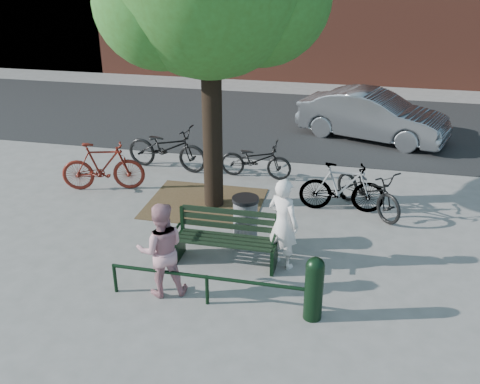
% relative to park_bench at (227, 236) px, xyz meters
% --- Properties ---
extents(ground, '(90.00, 90.00, 0.00)m').
position_rel_park_bench_xyz_m(ground, '(0.00, -0.08, -0.48)').
color(ground, gray).
rests_on(ground, ground).
extents(dirt_pit, '(2.40, 2.00, 0.02)m').
position_rel_park_bench_xyz_m(dirt_pit, '(-1.00, 2.12, -0.47)').
color(dirt_pit, brown).
rests_on(dirt_pit, ground).
extents(road, '(40.00, 7.00, 0.01)m').
position_rel_park_bench_xyz_m(road, '(0.00, 8.42, -0.47)').
color(road, black).
rests_on(road, ground).
extents(park_bench, '(1.74, 0.54, 0.97)m').
position_rel_park_bench_xyz_m(park_bench, '(0.00, 0.00, 0.00)').
color(park_bench, black).
rests_on(park_bench, ground).
extents(guard_railing, '(3.06, 0.06, 0.51)m').
position_rel_park_bench_xyz_m(guard_railing, '(0.00, -1.28, -0.08)').
color(guard_railing, black).
rests_on(guard_railing, ground).
extents(person_left, '(0.70, 0.62, 1.60)m').
position_rel_park_bench_xyz_m(person_left, '(0.95, 0.07, 0.32)').
color(person_left, silver).
rests_on(person_left, ground).
extents(person_right, '(0.92, 0.83, 1.54)m').
position_rel_park_bench_xyz_m(person_right, '(-0.75, -1.13, 0.29)').
color(person_right, '#BE828B').
rests_on(person_right, ground).
extents(bollard, '(0.27, 0.27, 1.02)m').
position_rel_park_bench_xyz_m(bollard, '(1.60, -1.27, 0.07)').
color(bollard, black).
rests_on(bollard, ground).
extents(litter_bin, '(0.48, 0.48, 0.98)m').
position_rel_park_bench_xyz_m(litter_bin, '(0.21, 0.55, 0.02)').
color(litter_bin, gray).
rests_on(litter_bin, ground).
extents(bicycle_a, '(2.16, 0.99, 1.10)m').
position_rel_park_bench_xyz_m(bicycle_a, '(-2.45, 3.86, 0.07)').
color(bicycle_a, black).
rests_on(bicycle_a, ground).
extents(bicycle_b, '(1.91, 0.98, 1.11)m').
position_rel_park_bench_xyz_m(bicycle_b, '(-3.41, 2.37, 0.07)').
color(bicycle_b, '#5B150D').
rests_on(bicycle_b, ground).
extents(bicycle_c, '(1.73, 0.66, 0.90)m').
position_rel_park_bench_xyz_m(bicycle_c, '(-0.22, 3.78, -0.03)').
color(bicycle_c, black).
rests_on(bicycle_c, ground).
extents(bicycle_d, '(1.76, 0.59, 1.05)m').
position_rel_park_bench_xyz_m(bicycle_d, '(1.84, 2.41, 0.04)').
color(bicycle_d, gray).
rests_on(bicycle_d, ground).
extents(bicycle_e, '(1.73, 1.82, 0.98)m').
position_rel_park_bench_xyz_m(bicycle_e, '(2.37, 2.51, 0.01)').
color(bicycle_e, black).
rests_on(bicycle_e, ground).
extents(parked_car, '(4.39, 2.70, 1.36)m').
position_rel_park_bench_xyz_m(parked_car, '(2.46, 7.29, 0.20)').
color(parked_car, slate).
rests_on(parked_car, ground).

